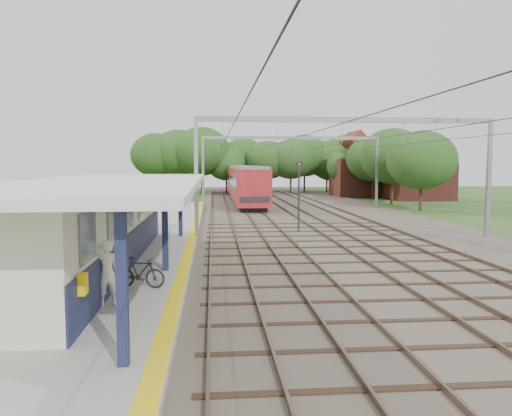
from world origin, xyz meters
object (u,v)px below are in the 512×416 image
bicycle (140,273)px  train (242,181)px  signal_post (299,188)px  person (107,273)px

bicycle → train: size_ratio=0.04×
signal_post → bicycle: bearing=-141.9°
train → signal_post: (1.85, -30.46, 0.63)m
person → bicycle: person is taller
train → signal_post: size_ratio=8.50×
train → person: bearing=-97.9°
person → signal_post: 19.04m
bicycle → signal_post: signal_post is taller
person → signal_post: signal_post is taller
person → bicycle: 2.13m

